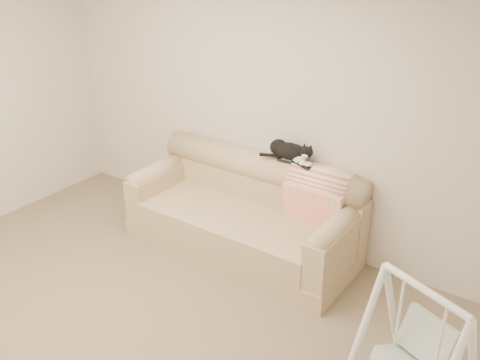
# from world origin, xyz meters

# --- Properties ---
(ground_plane) EXTENTS (5.00, 5.00, 0.00)m
(ground_plane) POSITION_xyz_m (0.00, 0.00, 0.00)
(ground_plane) COLOR #716352
(ground_plane) RESTS_ON ground
(room_shell) EXTENTS (5.04, 4.04, 2.60)m
(room_shell) POSITION_xyz_m (0.00, 0.00, 1.53)
(room_shell) COLOR beige
(room_shell) RESTS_ON ground
(sofa) EXTENTS (2.20, 0.93, 0.90)m
(sofa) POSITION_xyz_m (0.01, 1.62, 0.35)
(sofa) COLOR tan
(sofa) RESTS_ON ground
(remote_a) EXTENTS (0.18, 0.06, 0.03)m
(remote_a) POSITION_xyz_m (0.31, 1.84, 0.91)
(remote_a) COLOR black
(remote_a) RESTS_ON sofa
(remote_b) EXTENTS (0.18, 0.09, 0.02)m
(remote_b) POSITION_xyz_m (0.49, 1.82, 0.91)
(remote_b) COLOR black
(remote_b) RESTS_ON sofa
(tuxedo_cat) EXTENTS (0.52, 0.22, 0.20)m
(tuxedo_cat) POSITION_xyz_m (0.33, 1.86, 1.00)
(tuxedo_cat) COLOR black
(tuxedo_cat) RESTS_ON sofa
(throw_blanket) EXTENTS (0.57, 0.38, 0.58)m
(throw_blanket) POSITION_xyz_m (0.66, 1.84, 0.72)
(throw_blanket) COLOR #E8664D
(throw_blanket) RESTS_ON sofa
(baby_swing) EXTENTS (0.84, 0.86, 1.04)m
(baby_swing) POSITION_xyz_m (2.00, 0.49, 0.52)
(baby_swing) COLOR white
(baby_swing) RESTS_ON ground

